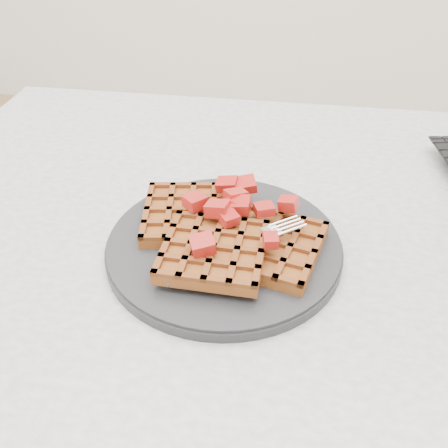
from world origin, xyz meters
TOP-DOWN VIEW (x-y plane):
  - table at (0.00, 0.00)m, footprint 1.20×0.80m
  - plate at (-0.14, -0.04)m, footprint 0.27×0.27m
  - waffles at (-0.14, -0.04)m, footprint 0.23×0.20m
  - strawberry_pile at (-0.14, -0.04)m, footprint 0.15×0.15m
  - fork at (-0.11, -0.07)m, footprint 0.16×0.13m

SIDE VIEW (x-z plane):
  - table at x=0.00m, z-range 0.26..1.01m
  - plate at x=-0.14m, z-range 0.75..0.77m
  - fork at x=-0.11m, z-range 0.77..0.78m
  - waffles at x=-0.14m, z-range 0.76..0.79m
  - strawberry_pile at x=-0.14m, z-range 0.79..0.82m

